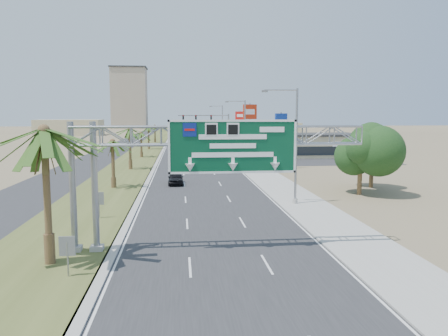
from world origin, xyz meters
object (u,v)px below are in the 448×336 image
Objects in this scene: store_building at (309,146)px; car_left_lane at (176,178)px; pole_sign_red_far at (240,119)px; signal_mast at (218,130)px; sign_gantry at (204,145)px; car_far at (188,145)px; car_mid_lane at (190,157)px; car_right_lane at (207,151)px; palm_near at (44,132)px; pole_sign_blue at (281,126)px; pole_sign_red_near at (250,116)px.

store_building is 4.35× the size of car_left_lane.
signal_mast is at bearing -118.89° from pole_sign_red_far.
sign_gantry is 78.62m from car_far.
store_building is at bearing 22.71° from car_mid_lane.
sign_gantry reaches higher than car_mid_lane.
car_right_lane is 1.10× the size of car_far.
palm_near reaches higher than store_building.
car_mid_lane is at bearing -98.03° from car_far.
car_mid_lane is 18.24m from pole_sign_blue.
car_far is (0.33, 78.44, -5.34)m from sign_gantry.
pole_sign_blue is (-10.01, -18.99, 4.13)m from store_building.
pole_sign_red_near reaches higher than car_right_lane.
palm_near is 64.10m from car_right_lane.
car_far is (-22.73, 22.37, -1.28)m from store_building.
signal_mast is 2.48× the size of car_left_lane.
palm_near is at bearing -102.66° from signal_mast.
car_far is at bearing 107.09° from pole_sign_blue.
pole_sign_red_near is (-13.00, -9.42, 5.68)m from store_building.
pole_sign_red_near is (3.83, -15.39, 2.83)m from signal_mast.
car_left_lane is 24.76m from car_mid_lane.
car_left_lane is (-1.93, 24.21, -5.35)m from sign_gantry.
palm_near is 27.58m from car_left_lane.
palm_near is at bearing -166.68° from sign_gantry.
pole_sign_red_far is (11.69, -5.91, 6.21)m from car_far.
car_left_lane is 0.90× the size of car_mid_lane.
car_right_lane is at bearing -151.55° from signal_mast.
pole_sign_red_far is at bearing 91.66° from pole_sign_blue.
pole_sign_red_near reaches higher than car_mid_lane.
pole_sign_red_near is at bearing -7.50° from car_mid_lane.
car_far is (-5.90, 16.40, -4.13)m from signal_mast.
signal_mast is at bearing 105.27° from pole_sign_blue.
pole_sign_red_near is 1.11× the size of pole_sign_red_far.
pole_sign_red_near is (6.23, -14.09, 6.92)m from car_right_lane.
car_far is (2.26, 54.23, 0.01)m from car_left_lane.
car_mid_lane is at bearing 84.54° from car_left_lane.
car_left_lane is at bearing -139.31° from pole_sign_blue.
pole_sign_red_far is (20.16, 74.46, -0.01)m from palm_near.
sign_gantry is 49.17m from car_mid_lane.
car_far is at bearing 153.17° from pole_sign_red_far.
sign_gantry is at bearing -98.03° from car_far.
car_mid_lane is at bearing 167.26° from pole_sign_red_near.
car_mid_lane is at bearing -102.40° from car_right_lane.
pole_sign_red_far is at bearing 61.11° from signal_mast.
signal_mast is 2.23× the size of car_mid_lane.
car_right_lane is at bearing 80.53° from car_left_lane.
pole_sign_red_near is 1.18× the size of pole_sign_blue.
pole_sign_red_near is at bearing -76.04° from signal_mast.
car_far is at bearing 89.76° from sign_gantry.
car_right_lane is at bearing -124.78° from pole_sign_red_far.
pole_sign_blue reaches higher than signal_mast.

